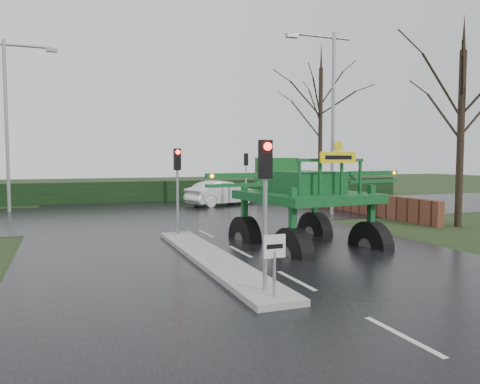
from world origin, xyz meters
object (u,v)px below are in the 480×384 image
object	(u,v)px
crop_sprayer	(289,188)
keep_left_sign	(274,255)
white_sedan	(222,206)
street_light_right	(328,106)
traffic_signal_near	(265,182)
traffic_signal_far	(246,167)
street_light_left_far	(12,110)
traffic_signal_mid	(177,172)

from	to	relation	value
crop_sprayer	keep_left_sign	bearing A→B (deg)	-126.67
keep_left_sign	white_sedan	xyz separation A→B (m)	(5.74, 20.68, -1.06)
street_light_right	crop_sprayer	world-z (taller)	street_light_right
traffic_signal_near	crop_sprayer	bearing A→B (deg)	57.05
traffic_signal_far	street_light_right	xyz separation A→B (m)	(1.69, -8.01, 3.40)
traffic_signal_far	white_sedan	bearing A→B (deg)	21.76
street_light_left_far	street_light_right	bearing A→B (deg)	-26.02
traffic_signal_far	white_sedan	distance (m)	3.41
traffic_signal_far	street_light_left_far	world-z (taller)	street_light_left_far
street_light_left_far	white_sedan	bearing A→B (deg)	-3.69
keep_left_sign	crop_sprayer	bearing A→B (deg)	59.95
keep_left_sign	traffic_signal_far	world-z (taller)	traffic_signal_far
street_light_right	white_sedan	size ratio (longest dim) A/B	2.01
keep_left_sign	traffic_signal_far	distance (m)	22.93
street_light_left_far	crop_sprayer	distance (m)	19.80
street_light_right	white_sedan	xyz separation A→B (m)	(-3.76, 7.18, -5.99)
crop_sprayer	street_light_left_far	bearing A→B (deg)	112.81
crop_sprayer	white_sedan	world-z (taller)	crop_sprayer
white_sedan	crop_sprayer	bearing A→B (deg)	149.25
traffic_signal_mid	white_sedan	xyz separation A→B (m)	(5.74, 11.69, -2.59)
traffic_signal_near	traffic_signal_mid	xyz separation A→B (m)	(0.00, 8.50, 0.00)
traffic_signal_mid	white_sedan	bearing A→B (deg)	63.87
keep_left_sign	street_light_right	bearing A→B (deg)	54.88
keep_left_sign	traffic_signal_near	world-z (taller)	traffic_signal_near
traffic_signal_near	crop_sprayer	world-z (taller)	crop_sprayer
traffic_signal_near	white_sedan	xyz separation A→B (m)	(5.74, 20.19, -2.59)
traffic_signal_near	traffic_signal_far	size ratio (longest dim) A/B	1.00
keep_left_sign	traffic_signal_far	size ratio (longest dim) A/B	0.38
keep_left_sign	white_sedan	size ratio (longest dim) A/B	0.27
traffic_signal_far	keep_left_sign	bearing A→B (deg)	70.07
traffic_signal_far	street_light_right	distance (m)	8.86
traffic_signal_near	crop_sprayer	size ratio (longest dim) A/B	0.43
street_light_right	white_sedan	world-z (taller)	street_light_right
street_light_right	white_sedan	distance (m)	10.08
traffic_signal_near	street_light_left_far	xyz separation A→B (m)	(-6.89, 21.01, 3.40)
traffic_signal_mid	street_light_left_far	size ratio (longest dim) A/B	0.35
keep_left_sign	street_light_left_far	distance (m)	23.11
traffic_signal_near	street_light_left_far	bearing A→B (deg)	108.17
traffic_signal_mid	traffic_signal_far	world-z (taller)	same
white_sedan	traffic_signal_mid	bearing A→B (deg)	133.97
traffic_signal_near	traffic_signal_mid	size ratio (longest dim) A/B	1.00
keep_left_sign	crop_sprayer	xyz separation A→B (m)	(2.65, 4.58, 1.12)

